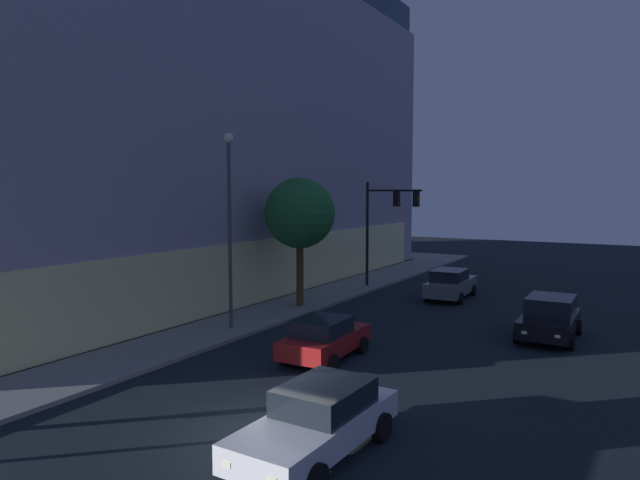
# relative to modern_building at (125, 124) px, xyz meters

# --- Properties ---
(ground_plane) EXTENTS (120.00, 120.00, 0.00)m
(ground_plane) POSITION_rel_modern_building_xyz_m (-15.76, -22.94, -10.47)
(ground_plane) COLOR black
(modern_building) EXTENTS (38.26, 27.01, 21.08)m
(modern_building) POSITION_rel_modern_building_xyz_m (0.00, 0.00, 0.00)
(modern_building) COLOR #4C4C51
(modern_building) RESTS_ON ground
(traffic_light_far_corner) EXTENTS (0.43, 3.67, 6.38)m
(traffic_light_far_corner) POSITION_rel_modern_building_xyz_m (4.68, -17.14, -5.89)
(traffic_light_far_corner) COLOR black
(traffic_light_far_corner) RESTS_ON sidewalk_corner
(street_lamp_sidewalk) EXTENTS (0.44, 0.44, 8.23)m
(street_lamp_sidewalk) POSITION_rel_modern_building_xyz_m (-8.15, -15.53, -5.18)
(street_lamp_sidewalk) COLOR #494949
(street_lamp_sidewalk) RESTS_ON sidewalk_corner
(sidewalk_tree) EXTENTS (3.58, 3.58, 6.51)m
(sidewalk_tree) POSITION_rel_modern_building_xyz_m (-2.66, -15.56, -5.63)
(sidewalk_tree) COLOR #4F371E
(sidewalk_tree) RESTS_ON sidewalk_corner
(car_white) EXTENTS (4.84, 2.19, 1.57)m
(car_white) POSITION_rel_modern_building_xyz_m (-16.15, -24.56, -9.67)
(car_white) COLOR silver
(car_white) RESTS_ON ground
(car_red) EXTENTS (4.09, 2.17, 1.51)m
(car_red) POSITION_rel_modern_building_xyz_m (-9.71, -21.01, -9.70)
(car_red) COLOR maroon
(car_red) RESTS_ON ground
(car_black) EXTENTS (4.27, 2.20, 1.68)m
(car_black) POSITION_rel_modern_building_xyz_m (-2.60, -27.50, -9.62)
(car_black) COLOR black
(car_black) RESTS_ON ground
(car_grey) EXTENTS (4.76, 2.18, 1.65)m
(car_grey) POSITION_rel_modern_building_xyz_m (3.78, -21.42, -9.64)
(car_grey) COLOR slate
(car_grey) RESTS_ON ground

